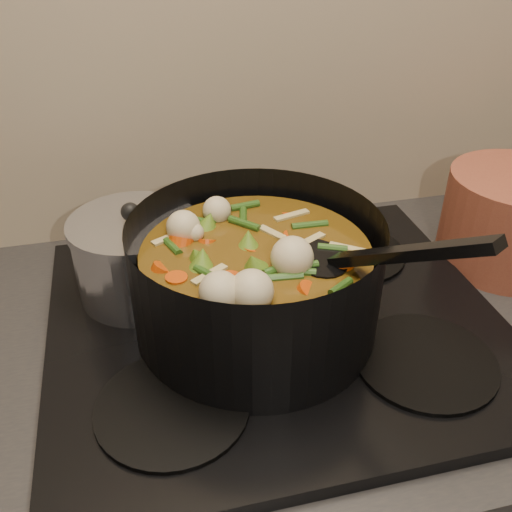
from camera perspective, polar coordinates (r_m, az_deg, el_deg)
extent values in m
cube|color=black|center=(0.83, 1.97, -8.60)|extent=(2.64, 0.64, 0.05)
cube|color=black|center=(0.81, 2.01, -6.75)|extent=(0.62, 0.54, 0.02)
cylinder|color=black|center=(0.69, -8.36, -14.67)|extent=(0.18, 0.18, 0.01)
cylinder|color=black|center=(0.76, 16.56, -10.01)|extent=(0.18, 0.18, 0.01)
cylinder|color=black|center=(0.88, -10.30, -2.30)|extent=(0.18, 0.18, 0.01)
cylinder|color=black|center=(0.94, 9.33, 0.35)|extent=(0.18, 0.18, 0.01)
cylinder|color=black|center=(0.74, 0.00, -2.13)|extent=(0.41, 0.41, 0.16)
cylinder|color=black|center=(0.79, 0.00, -6.59)|extent=(0.32, 0.32, 0.01)
cylinder|color=#563A0E|center=(0.75, 0.00, -2.97)|extent=(0.29, 0.29, 0.11)
cylinder|color=red|center=(0.73, 3.30, 0.81)|extent=(0.03, 0.03, 0.03)
cylinder|color=red|center=(0.78, 2.42, 3.17)|extent=(0.04, 0.04, 0.03)
cylinder|color=red|center=(0.81, -3.47, 4.23)|extent=(0.05, 0.04, 0.03)
cylinder|color=red|center=(0.73, -4.59, 0.94)|extent=(0.04, 0.04, 0.03)
cylinder|color=red|center=(0.67, -6.28, -2.32)|extent=(0.04, 0.04, 0.03)
cylinder|color=red|center=(0.68, -0.02, -1.59)|extent=(0.05, 0.05, 0.03)
cylinder|color=red|center=(0.68, 5.04, -1.85)|extent=(0.04, 0.04, 0.03)
cylinder|color=red|center=(0.75, 8.37, 1.34)|extent=(0.04, 0.03, 0.03)
cylinder|color=red|center=(0.76, 2.03, 2.56)|extent=(0.04, 0.05, 0.03)
cylinder|color=red|center=(0.79, -2.82, 3.74)|extent=(0.04, 0.04, 0.03)
cylinder|color=red|center=(0.73, -3.29, 0.84)|extent=(0.03, 0.03, 0.03)
cylinder|color=red|center=(0.68, -5.18, -1.72)|extent=(0.04, 0.04, 0.03)
sphere|color=beige|center=(0.73, 5.20, 2.02)|extent=(0.05, 0.05, 0.05)
sphere|color=beige|center=(0.77, -1.47, 3.92)|extent=(0.05, 0.05, 0.05)
sphere|color=beige|center=(0.69, -5.27, 0.34)|extent=(0.05, 0.05, 0.05)
sphere|color=beige|center=(0.66, 2.32, -1.51)|extent=(0.05, 0.05, 0.05)
sphere|color=beige|center=(0.74, 4.72, 2.59)|extent=(0.05, 0.05, 0.05)
cone|color=#588421|center=(0.66, -5.04, -2.40)|extent=(0.04, 0.04, 0.04)
cone|color=#588421|center=(0.65, 4.57, -2.62)|extent=(0.04, 0.04, 0.04)
cone|color=#588421|center=(0.74, 6.86, 2.07)|extent=(0.04, 0.04, 0.04)
cone|color=#588421|center=(0.79, 0.07, 4.55)|extent=(0.04, 0.04, 0.04)
cone|color=#588421|center=(0.74, -6.80, 2.15)|extent=(0.04, 0.04, 0.04)
cone|color=#588421|center=(0.65, -4.70, -2.56)|extent=(0.04, 0.04, 0.04)
cone|color=#588421|center=(0.66, 4.91, -2.46)|extent=(0.04, 0.04, 0.04)
cylinder|color=#2E4F17|center=(0.75, 1.85, 2.57)|extent=(0.01, 0.04, 0.01)
cylinder|color=#2E4F17|center=(0.81, -2.37, 4.85)|extent=(0.04, 0.04, 0.01)
cylinder|color=#2E4F17|center=(0.75, -6.22, 2.41)|extent=(0.04, 0.02, 0.01)
cylinder|color=#2E4F17|center=(0.70, -5.36, -0.31)|extent=(0.03, 0.04, 0.01)
cylinder|color=#2E4F17|center=(0.68, -1.55, -1.27)|extent=(0.03, 0.04, 0.01)
cylinder|color=#2E4F17|center=(0.63, 4.27, -4.06)|extent=(0.04, 0.02, 0.01)
cylinder|color=#2E4F17|center=(0.70, 7.09, -0.42)|extent=(0.04, 0.04, 0.01)
cylinder|color=#2E4F17|center=(0.75, 4.70, 2.20)|extent=(0.01, 0.04, 0.01)
cylinder|color=#2E4F17|center=(0.76, 0.92, 2.76)|extent=(0.04, 0.03, 0.01)
cylinder|color=#2E4F17|center=(0.80, -4.33, 4.41)|extent=(0.04, 0.02, 0.01)
cylinder|color=#2E4F17|center=(0.73, -6.96, 1.49)|extent=(0.03, 0.04, 0.01)
cylinder|color=#2E4F17|center=(0.68, -4.71, -1.06)|extent=(0.03, 0.04, 0.01)
cylinder|color=#2E4F17|center=(0.67, -0.47, -1.42)|extent=(0.04, 0.02, 0.01)
cylinder|color=#2E4F17|center=(0.65, 6.37, -3.19)|extent=(0.04, 0.04, 0.01)
cube|color=tan|center=(0.74, -5.77, 1.97)|extent=(0.05, 0.01, 0.00)
cube|color=tan|center=(0.67, -4.30, -2.13)|extent=(0.02, 0.05, 0.00)
cube|color=tan|center=(0.66, 3.90, -2.31)|extent=(0.05, 0.03, 0.00)
cube|color=tan|center=(0.74, 5.96, 1.74)|extent=(0.04, 0.04, 0.00)
cube|color=tan|center=(0.78, 0.06, 3.92)|extent=(0.03, 0.05, 0.00)
cube|color=tan|center=(0.74, -5.91, 1.80)|extent=(0.05, 0.02, 0.00)
cube|color=tan|center=(0.66, -4.02, -2.26)|extent=(0.01, 0.05, 0.00)
ellipsoid|color=black|center=(0.70, 6.27, -0.33)|extent=(0.08, 0.10, 0.01)
cube|color=black|center=(0.63, 14.77, 0.24)|extent=(0.12, 0.18, 0.12)
cylinder|color=silver|center=(0.84, -11.82, -0.46)|extent=(0.17, 0.17, 0.11)
cylinder|color=silver|center=(0.81, -12.31, 3.12)|extent=(0.18, 0.18, 0.01)
sphere|color=black|center=(0.80, -12.47, 4.33)|extent=(0.03, 0.03, 0.03)
cylinder|color=brown|center=(1.01, 24.21, 3.35)|extent=(0.28, 0.28, 0.15)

